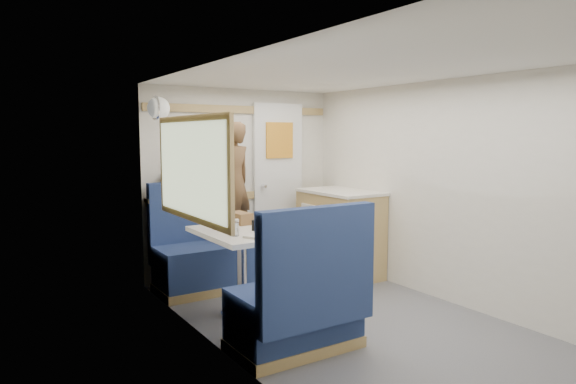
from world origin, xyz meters
TOP-DOWN VIEW (x-y plane):
  - floor at (0.00, 0.00)m, footprint 4.50×4.50m
  - ceiling at (0.00, 0.00)m, footprint 4.50×4.50m
  - wall_back at (0.00, 2.25)m, footprint 2.20×0.02m
  - wall_left at (-1.10, 0.00)m, footprint 0.02×4.50m
  - wall_right at (1.10, 0.00)m, footprint 0.02×4.50m
  - oak_trim_low at (0.00, 2.23)m, footprint 2.15×0.02m
  - oak_trim_high at (0.00, 2.23)m, footprint 2.15×0.02m
  - side_window at (-1.08, 1.00)m, footprint 0.04×1.30m
  - rear_door at (0.45, 2.22)m, footprint 0.62×0.12m
  - dinette_table at (-0.65, 1.00)m, footprint 0.62×0.92m
  - bench_far at (-0.65, 1.86)m, footprint 0.90×0.59m
  - bench_near at (-0.65, 0.14)m, footprint 0.90×0.59m
  - ledge at (-0.65, 2.12)m, footprint 0.90×0.14m
  - dome_light at (-1.04, 1.85)m, footprint 0.20×0.20m
  - galley_counter at (0.82, 1.55)m, footprint 0.57×0.92m
  - person at (-0.29, 1.86)m, footprint 0.50×0.41m
  - duffel_bag at (-0.64, 2.12)m, footprint 0.52×0.27m
  - tray at (-0.58, 0.63)m, footprint 0.39×0.43m
  - orange_fruit at (-0.53, 0.72)m, footprint 0.07×0.07m
  - cheese_block at (-0.59, 0.72)m, footprint 0.11×0.09m
  - wine_glass at (-0.77, 1.05)m, footprint 0.08×0.08m
  - tumbler_left at (-0.79, 0.84)m, footprint 0.07×0.07m
  - tumbler_mid at (-0.75, 1.17)m, footprint 0.07×0.07m
  - beer_glass at (-0.45, 1.01)m, footprint 0.07×0.07m
  - pepper_grinder at (-0.56, 0.95)m, footprint 0.03×0.03m
  - salt_grinder at (-0.68, 1.03)m, footprint 0.04×0.04m
  - bread_loaf at (-0.50, 1.32)m, footprint 0.15×0.25m

SIDE VIEW (x-z plane):
  - floor at x=0.00m, z-range 0.00..0.00m
  - bench_far at x=-0.65m, z-range -0.22..0.83m
  - bench_near at x=-0.65m, z-range -0.22..0.83m
  - galley_counter at x=0.82m, z-range 0.01..0.93m
  - dinette_table at x=-0.65m, z-range 0.21..0.93m
  - tray at x=-0.58m, z-range 0.72..0.74m
  - cheese_block at x=-0.59m, z-range 0.74..0.77m
  - pepper_grinder at x=-0.56m, z-range 0.72..0.81m
  - salt_grinder at x=-0.68m, z-range 0.72..0.82m
  - bread_loaf at x=-0.50m, z-range 0.72..0.82m
  - orange_fruit at x=-0.53m, z-range 0.74..0.81m
  - beer_glass at x=-0.45m, z-range 0.72..0.82m
  - tumbler_left at x=-0.79m, z-range 0.72..0.83m
  - tumbler_mid at x=-0.75m, z-range 0.72..0.83m
  - wine_glass at x=-0.77m, z-range 0.76..0.93m
  - oak_trim_low at x=0.00m, z-range 0.81..0.89m
  - ledge at x=-0.65m, z-range 0.86..0.90m
  - rear_door at x=0.45m, z-range 0.04..1.90m
  - wall_back at x=0.00m, z-range 0.00..2.00m
  - wall_left at x=-1.10m, z-range 0.00..2.00m
  - wall_right at x=1.10m, z-range 0.00..2.00m
  - duffel_bag at x=-0.64m, z-range 0.90..1.14m
  - person at x=-0.29m, z-range 0.45..1.64m
  - side_window at x=-1.08m, z-range 0.89..1.61m
  - dome_light at x=-1.04m, z-range 1.65..1.85m
  - oak_trim_high at x=0.00m, z-range 1.74..1.82m
  - ceiling at x=0.00m, z-range 2.00..2.00m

